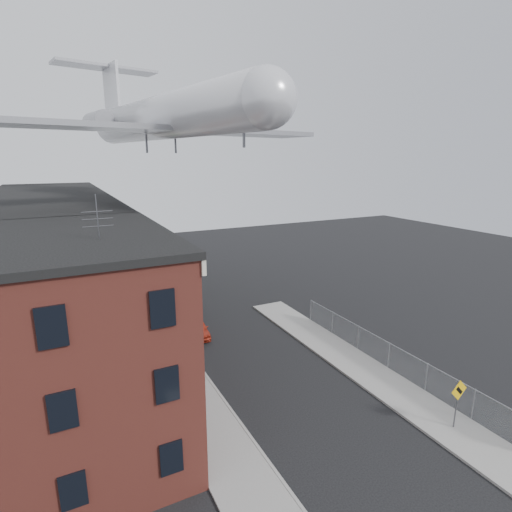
% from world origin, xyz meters
% --- Properties ---
extents(ground, '(120.00, 120.00, 0.00)m').
position_xyz_m(ground, '(0.00, 0.00, 0.00)').
color(ground, black).
rests_on(ground, ground).
extents(sidewalk_left, '(3.00, 62.00, 0.12)m').
position_xyz_m(sidewalk_left, '(-5.50, 24.00, 0.06)').
color(sidewalk_left, gray).
rests_on(sidewalk_left, ground).
extents(sidewalk_right, '(3.00, 26.00, 0.12)m').
position_xyz_m(sidewalk_right, '(5.50, 6.00, 0.06)').
color(sidewalk_right, gray).
rests_on(sidewalk_right, ground).
extents(curb_left, '(0.15, 62.00, 0.14)m').
position_xyz_m(curb_left, '(-4.05, 24.00, 0.07)').
color(curb_left, gray).
rests_on(curb_left, ground).
extents(curb_right, '(0.15, 26.00, 0.14)m').
position_xyz_m(curb_right, '(4.05, 6.00, 0.07)').
color(curb_right, gray).
rests_on(curb_right, ground).
extents(corner_building, '(10.31, 12.30, 12.15)m').
position_xyz_m(corner_building, '(-12.00, 7.00, 5.16)').
color(corner_building, '#3A1512').
rests_on(corner_building, ground).
extents(row_house_a, '(11.98, 7.00, 10.30)m').
position_xyz_m(row_house_a, '(-11.96, 16.50, 5.13)').
color(row_house_a, '#5F605D').
rests_on(row_house_a, ground).
extents(row_house_b, '(11.98, 7.00, 10.30)m').
position_xyz_m(row_house_b, '(-11.96, 23.50, 5.13)').
color(row_house_b, slate).
rests_on(row_house_b, ground).
extents(row_house_c, '(11.98, 7.00, 10.30)m').
position_xyz_m(row_house_c, '(-11.96, 30.50, 5.13)').
color(row_house_c, '#5F605D').
rests_on(row_house_c, ground).
extents(row_house_d, '(11.98, 7.00, 10.30)m').
position_xyz_m(row_house_d, '(-11.96, 37.50, 5.13)').
color(row_house_d, slate).
rests_on(row_house_d, ground).
extents(row_house_e, '(11.98, 7.00, 10.30)m').
position_xyz_m(row_house_e, '(-11.96, 44.50, 5.13)').
color(row_house_e, '#5F605D').
rests_on(row_house_e, ground).
extents(chainlink_fence, '(0.06, 18.06, 1.90)m').
position_xyz_m(chainlink_fence, '(7.00, 5.00, 1.00)').
color(chainlink_fence, gray).
rests_on(chainlink_fence, ground).
extents(warning_sign, '(1.10, 0.11, 2.80)m').
position_xyz_m(warning_sign, '(5.60, -1.03, 1.88)').
color(warning_sign, '#515156').
rests_on(warning_sign, ground).
extents(utility_pole, '(1.80, 0.26, 9.00)m').
position_xyz_m(utility_pole, '(-5.60, 18.00, 4.67)').
color(utility_pole, black).
rests_on(utility_pole, ground).
extents(street_tree, '(3.22, 3.20, 5.20)m').
position_xyz_m(street_tree, '(-5.27, 27.92, 3.45)').
color(street_tree, black).
rests_on(street_tree, ground).
extents(car_near, '(1.90, 3.85, 1.26)m').
position_xyz_m(car_near, '(-2.55, 15.58, 0.63)').
color(car_near, '#AC2916').
rests_on(car_near, ground).
extents(car_mid, '(1.38, 3.54, 1.15)m').
position_xyz_m(car_mid, '(-1.80, 20.08, 0.57)').
color(car_mid, black).
rests_on(car_mid, ground).
extents(car_far, '(2.11, 4.48, 1.26)m').
position_xyz_m(car_far, '(-1.80, 36.26, 0.63)').
color(car_far, slate).
rests_on(car_far, ground).
extents(airplane, '(24.84, 28.38, 8.16)m').
position_xyz_m(airplane, '(-3.36, 19.92, 16.63)').
color(airplane, silver).
rests_on(airplane, ground).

